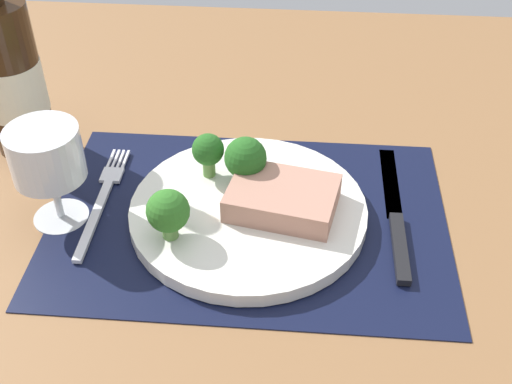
{
  "coord_description": "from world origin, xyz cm",
  "views": [
    {
      "loc": [
        5.16,
        -53.32,
        48.2
      ],
      "look_at": [
        0.65,
        2.44,
        1.9
      ],
      "focal_mm": 45.92,
      "sensor_mm": 36.0,
      "label": 1
    }
  ],
  "objects_px": {
    "knife": "(396,220)",
    "plate": "(248,212)",
    "fork": "(102,199)",
    "wine_glass": "(47,159)",
    "wine_bottle": "(10,75)",
    "steak": "(282,200)"
  },
  "relations": [
    {
      "from": "plate",
      "to": "wine_bottle",
      "type": "relative_size",
      "value": 0.9
    },
    {
      "from": "plate",
      "to": "knife",
      "type": "xyz_separation_m",
      "value": [
        0.16,
        0.01,
        -0.0
      ]
    },
    {
      "from": "knife",
      "to": "plate",
      "type": "bearing_deg",
      "value": 178.95
    },
    {
      "from": "steak",
      "to": "knife",
      "type": "distance_m",
      "value": 0.13
    },
    {
      "from": "fork",
      "to": "wine_bottle",
      "type": "bearing_deg",
      "value": 139.56
    },
    {
      "from": "plate",
      "to": "steak",
      "type": "bearing_deg",
      "value": -4.79
    },
    {
      "from": "plate",
      "to": "knife",
      "type": "bearing_deg",
      "value": 1.89
    },
    {
      "from": "fork",
      "to": "wine_bottle",
      "type": "distance_m",
      "value": 0.19
    },
    {
      "from": "fork",
      "to": "wine_glass",
      "type": "distance_m",
      "value": 0.09
    },
    {
      "from": "wine_glass",
      "to": "wine_bottle",
      "type": "bearing_deg",
      "value": 122.38
    },
    {
      "from": "steak",
      "to": "fork",
      "type": "height_order",
      "value": "steak"
    },
    {
      "from": "fork",
      "to": "wine_glass",
      "type": "height_order",
      "value": "wine_glass"
    },
    {
      "from": "wine_bottle",
      "to": "wine_glass",
      "type": "height_order",
      "value": "wine_bottle"
    },
    {
      "from": "knife",
      "to": "wine_glass",
      "type": "height_order",
      "value": "wine_glass"
    },
    {
      "from": "plate",
      "to": "wine_bottle",
      "type": "bearing_deg",
      "value": 157.76
    },
    {
      "from": "knife",
      "to": "wine_bottle",
      "type": "height_order",
      "value": "wine_bottle"
    },
    {
      "from": "knife",
      "to": "wine_bottle",
      "type": "relative_size",
      "value": 0.8
    },
    {
      "from": "steak",
      "to": "knife",
      "type": "height_order",
      "value": "steak"
    },
    {
      "from": "plate",
      "to": "wine_glass",
      "type": "height_order",
      "value": "wine_glass"
    },
    {
      "from": "plate",
      "to": "knife",
      "type": "relative_size",
      "value": 1.12
    },
    {
      "from": "plate",
      "to": "wine_glass",
      "type": "bearing_deg",
      "value": -176.16
    },
    {
      "from": "plate",
      "to": "fork",
      "type": "bearing_deg",
      "value": 175.14
    }
  ]
}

